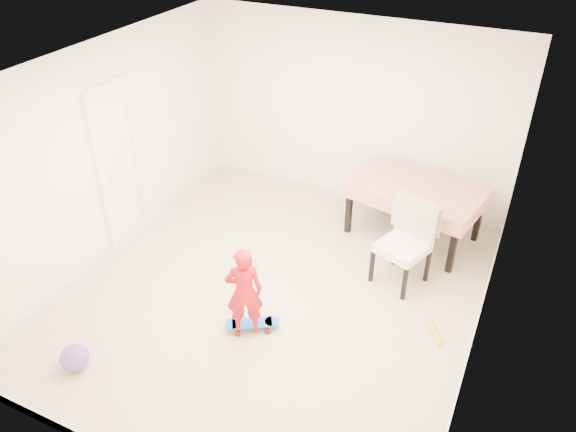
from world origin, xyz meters
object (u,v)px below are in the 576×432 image
at_px(dining_table, 413,211).
at_px(skateboard, 252,325).
at_px(balloon, 75,358).
at_px(dining_chair, 402,245).
at_px(child, 244,294).

bearing_deg(dining_table, skateboard, -102.07).
bearing_deg(skateboard, balloon, -167.77).
relative_size(dining_chair, child, 0.99).
bearing_deg(dining_chair, child, -108.81).
bearing_deg(child, dining_table, -144.68).
bearing_deg(balloon, skateboard, 43.33).
height_order(dining_chair, child, child).
bearing_deg(dining_table, dining_chair, -71.84).
bearing_deg(child, dining_chair, -159.59).
relative_size(dining_table, skateboard, 2.79).
distance_m(dining_chair, child, 1.96).
xyz_separation_m(dining_table, balloon, (-2.37, -3.68, -0.24)).
bearing_deg(dining_chair, balloon, -113.20).
bearing_deg(dining_chair, skateboard, -109.47).
distance_m(dining_chair, balloon, 3.68).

